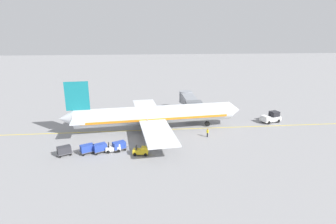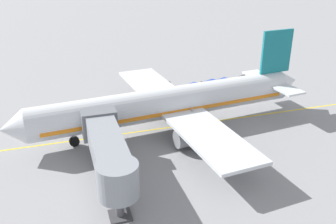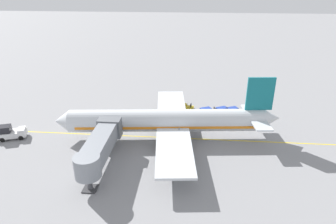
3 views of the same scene
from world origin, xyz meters
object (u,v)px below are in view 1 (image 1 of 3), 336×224
pushback_tractor (271,117)px  baggage_tug_spare (114,148)px  baggage_tug_trailing (152,137)px  ground_crew_wing_walker (208,132)px  baggage_cart_second_in_train (100,148)px  parked_airliner (155,115)px  jet_bridge (189,102)px  baggage_cart_third_in_train (87,148)px  baggage_cart_front (119,145)px  baggage_tug_lead (141,151)px  baggage_cart_tail_end (64,150)px

pushback_tractor → baggage_tug_spare: (12.33, -33.79, -0.39)m
baggage_tug_trailing → ground_crew_wing_walker: 10.71m
baggage_cart_second_in_train → parked_airliner: bearing=136.3°
jet_bridge → ground_crew_wing_walker: (14.24, 1.12, -2.50)m
baggage_tug_spare → baggage_cart_third_in_train: size_ratio=0.91×
baggage_cart_front → ground_crew_wing_walker: ground_crew_wing_walker is taller
baggage_tug_trailing → baggage_cart_front: (3.64, -5.83, 0.24)m
pushback_tractor → baggage_cart_third_in_train: 40.16m
baggage_tug_lead → baggage_tug_spare: bearing=-110.4°
baggage_tug_spare → baggage_cart_second_in_train: size_ratio=0.91×
baggage_tug_trailing → baggage_cart_front: baggage_tug_trailing is taller
baggage_cart_second_in_train → baggage_cart_third_in_train: 2.08m
baggage_tug_spare → baggage_cart_second_in_train: baggage_tug_spare is taller
baggage_cart_third_in_train → ground_crew_wing_walker: 22.34m
baggage_tug_lead → baggage_cart_tail_end: size_ratio=0.91×
pushback_tractor → ground_crew_wing_walker: bearing=-65.7°
baggage_tug_trailing → baggage_cart_second_in_train: baggage_tug_trailing is taller
baggage_tug_lead → ground_crew_wing_walker: 14.40m
baggage_cart_front → baggage_cart_second_in_train: (0.57, -3.13, 0.00)m
baggage_cart_front → pushback_tractor: bearing=110.1°
baggage_cart_second_in_train → baggage_cart_tail_end: bearing=-85.5°
baggage_tug_lead → baggage_cart_third_in_train: bearing=-98.5°
parked_airliner → baggage_tug_lead: bearing=-13.7°
parked_airliner → baggage_tug_spare: (9.87, -7.46, -2.47)m
pushback_tractor → baggage_cart_tail_end: 43.68m
parked_airliner → pushback_tractor: bearing=95.3°
parked_airliner → baggage_tug_spare: bearing=-37.1°
baggage_cart_front → baggage_cart_third_in_train: size_ratio=1.00×
baggage_cart_third_in_train → baggage_cart_front: bearing=97.6°
pushback_tractor → baggage_tug_spare: bearing=-70.0°
baggage_cart_front → baggage_cart_third_in_train: bearing=-82.4°
baggage_cart_front → baggage_cart_tail_end: size_ratio=1.00×
parked_airliner → ground_crew_wing_walker: parked_airliner is taller
ground_crew_wing_walker → baggage_tug_lead: bearing=-62.5°
baggage_tug_spare → baggage_cart_third_in_train: baggage_tug_spare is taller
baggage_tug_lead → baggage_cart_front: (-2.02, -3.72, 0.24)m
parked_airliner → baggage_cart_second_in_train: parked_airliner is taller
parked_airliner → ground_crew_wing_walker: bearing=63.5°
ground_crew_wing_walker → baggage_cart_third_in_train: bearing=-76.2°
baggage_tug_lead → baggage_cart_second_in_train: baggage_tug_lead is taller
jet_bridge → baggage_cart_third_in_train: bearing=-46.4°
jet_bridge → baggage_tug_trailing: size_ratio=4.82×
baggage_cart_second_in_train → ground_crew_wing_walker: 20.30m
baggage_cart_second_in_train → baggage_tug_trailing: bearing=115.1°
parked_airliner → jet_bridge: parked_airliner is taller
baggage_tug_lead → baggage_cart_front: baggage_tug_lead is taller
parked_airliner → baggage_tug_lead: (11.60, -2.83, -2.47)m
baggage_tug_trailing → baggage_cart_second_in_train: (4.21, -8.96, 0.24)m
baggage_tug_lead → pushback_tractor: bearing=115.7°
baggage_tug_lead → baggage_cart_third_in_train: baggage_tug_lead is taller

